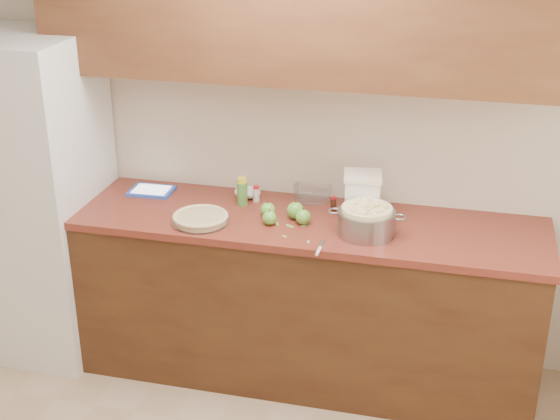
% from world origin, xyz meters
% --- Properties ---
extents(room_shell, '(3.60, 3.60, 3.60)m').
position_xyz_m(room_shell, '(0.00, 0.00, 1.30)').
color(room_shell, tan).
rests_on(room_shell, ground).
extents(counter_run, '(2.64, 0.68, 0.92)m').
position_xyz_m(counter_run, '(0.00, 1.48, 0.46)').
color(counter_run, '#4A2C14').
rests_on(counter_run, ground).
extents(upper_cabinets, '(2.60, 0.34, 0.70)m').
position_xyz_m(upper_cabinets, '(0.00, 1.63, 1.95)').
color(upper_cabinets, brown).
rests_on(upper_cabinets, room_shell).
extents(fridge, '(0.70, 0.70, 1.80)m').
position_xyz_m(fridge, '(-1.44, 1.44, 0.90)').
color(fridge, silver).
rests_on(fridge, ground).
extents(pie, '(0.29, 0.29, 0.05)m').
position_xyz_m(pie, '(-0.42, 1.30, 0.94)').
color(pie, silver).
rests_on(pie, counter_run).
extents(colander, '(0.38, 0.28, 0.14)m').
position_xyz_m(colander, '(0.42, 1.38, 0.99)').
color(colander, gray).
rests_on(colander, counter_run).
extents(flour_canister, '(0.21, 0.21, 0.23)m').
position_xyz_m(flour_canister, '(0.36, 1.58, 1.04)').
color(flour_canister, white).
rests_on(flour_canister, counter_run).
extents(tablet, '(0.24, 0.19, 0.02)m').
position_xyz_m(tablet, '(-0.82, 1.63, 0.93)').
color(tablet, blue).
rests_on(tablet, counter_run).
extents(paring_knife, '(0.02, 0.17, 0.02)m').
position_xyz_m(paring_knife, '(0.23, 1.13, 0.93)').
color(paring_knife, gray).
rests_on(paring_knife, counter_run).
extents(lemon_bottle, '(0.06, 0.06, 0.15)m').
position_xyz_m(lemon_bottle, '(-0.28, 1.58, 0.99)').
color(lemon_bottle, '#4C8C38').
rests_on(lemon_bottle, counter_run).
extents(cinnamon_shaker, '(0.04, 0.04, 0.09)m').
position_xyz_m(cinnamon_shaker, '(-0.22, 1.64, 0.96)').
color(cinnamon_shaker, beige).
rests_on(cinnamon_shaker, counter_run).
extents(vanilla_bottle, '(0.03, 0.03, 0.09)m').
position_xyz_m(vanilla_bottle, '(0.21, 1.60, 0.96)').
color(vanilla_bottle, black).
rests_on(vanilla_bottle, counter_run).
extents(mixing_bowl, '(0.21, 0.21, 0.08)m').
position_xyz_m(mixing_bowl, '(0.07, 1.75, 0.96)').
color(mixing_bowl, silver).
rests_on(mixing_bowl, counter_run).
extents(paper_towel, '(0.17, 0.15, 0.06)m').
position_xyz_m(paper_towel, '(-0.28, 1.69, 0.95)').
color(paper_towel, white).
rests_on(paper_towel, counter_run).
extents(apple_left, '(0.08, 0.08, 0.09)m').
position_xyz_m(apple_left, '(-0.10, 1.46, 0.96)').
color(apple_left, '#5FA935').
rests_on(apple_left, counter_run).
extents(apple_center, '(0.09, 0.09, 0.10)m').
position_xyz_m(apple_center, '(0.04, 1.47, 0.96)').
color(apple_center, '#5FA935').
rests_on(apple_center, counter_run).
extents(apple_front, '(0.07, 0.07, 0.09)m').
position_xyz_m(apple_front, '(-0.07, 1.37, 0.96)').
color(apple_front, '#5FA935').
rests_on(apple_front, counter_run).
extents(apple_extra, '(0.08, 0.08, 0.09)m').
position_xyz_m(apple_extra, '(0.09, 1.41, 0.96)').
color(apple_extra, '#5FA935').
rests_on(apple_extra, counter_run).
extents(peel_a, '(0.03, 0.05, 0.00)m').
position_xyz_m(peel_a, '(0.10, 1.40, 0.92)').
color(peel_a, '#8BB257').
rests_on(peel_a, counter_run).
extents(peel_b, '(0.03, 0.04, 0.00)m').
position_xyz_m(peel_b, '(-0.04, 1.38, 0.92)').
color(peel_b, '#8BB257').
rests_on(peel_b, counter_run).
extents(peel_c, '(0.01, 0.03, 0.00)m').
position_xyz_m(peel_c, '(0.16, 1.21, 0.92)').
color(peel_c, '#8BB257').
rests_on(peel_c, counter_run).
extents(peel_d, '(0.05, 0.04, 0.00)m').
position_xyz_m(peel_d, '(0.03, 1.37, 0.92)').
color(peel_d, '#8BB257').
rests_on(peel_d, counter_run).
extents(peel_e, '(0.03, 0.03, 0.00)m').
position_xyz_m(peel_e, '(0.03, 1.25, 0.92)').
color(peel_e, '#8BB257').
rests_on(peel_e, counter_run).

